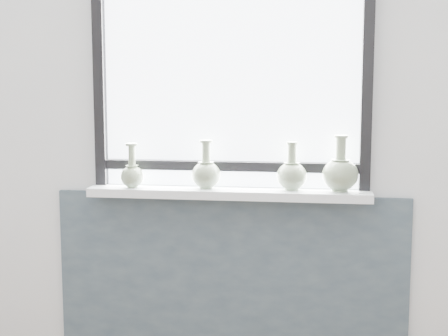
# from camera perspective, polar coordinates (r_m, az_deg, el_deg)

# --- Properties ---
(back_wall) EXTENTS (3.60, 0.02, 2.60)m
(back_wall) POSITION_cam_1_polar(r_m,az_deg,el_deg) (3.26, 0.62, 5.52)
(back_wall) COLOR silver
(back_wall) RESTS_ON ground
(apron_panel) EXTENTS (1.70, 0.03, 0.86)m
(apron_panel) POSITION_cam_1_polar(r_m,az_deg,el_deg) (3.38, 0.53, -9.40)
(apron_panel) COLOR #485861
(apron_panel) RESTS_ON ground
(windowsill) EXTENTS (1.32, 0.18, 0.04)m
(windowsill) POSITION_cam_1_polar(r_m,az_deg,el_deg) (3.20, 0.39, -2.08)
(windowsill) COLOR white
(windowsill) RESTS_ON apron_panel
(window) EXTENTS (1.30, 0.06, 1.05)m
(window) POSITION_cam_1_polar(r_m,az_deg,el_deg) (3.22, 0.54, 8.00)
(window) COLOR black
(window) RESTS_ON windowsill
(vase_a) EXTENTS (0.11, 0.11, 0.21)m
(vase_a) POSITION_cam_1_polar(r_m,az_deg,el_deg) (3.26, -7.64, -0.48)
(vase_a) COLOR gray
(vase_a) RESTS_ON windowsill
(vase_b) EXTENTS (0.14, 0.14, 0.23)m
(vase_b) POSITION_cam_1_polar(r_m,az_deg,el_deg) (3.20, -1.50, -0.40)
(vase_b) COLOR gray
(vase_b) RESTS_ON windowsill
(vase_c) EXTENTS (0.14, 0.14, 0.22)m
(vase_c) POSITION_cam_1_polar(r_m,az_deg,el_deg) (3.17, 5.66, -0.50)
(vase_c) COLOR gray
(vase_c) RESTS_ON windowsill
(vase_d) EXTENTS (0.16, 0.16, 0.26)m
(vase_d) POSITION_cam_1_polar(r_m,az_deg,el_deg) (3.16, 9.64, -0.38)
(vase_d) COLOR gray
(vase_d) RESTS_ON windowsill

